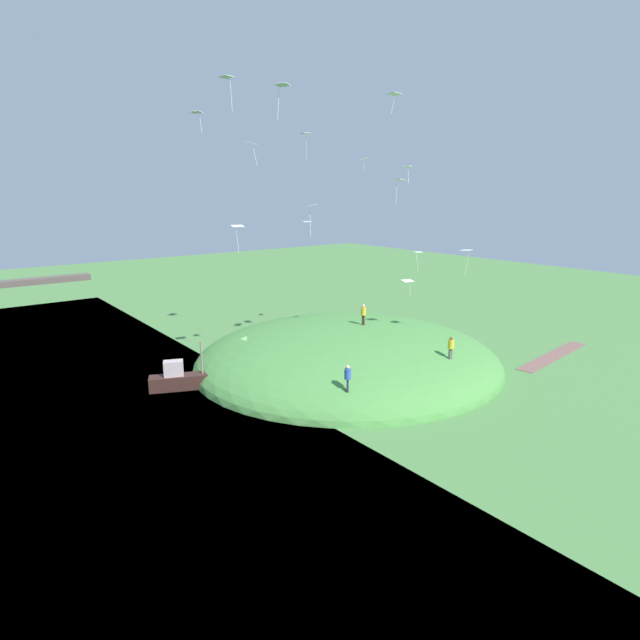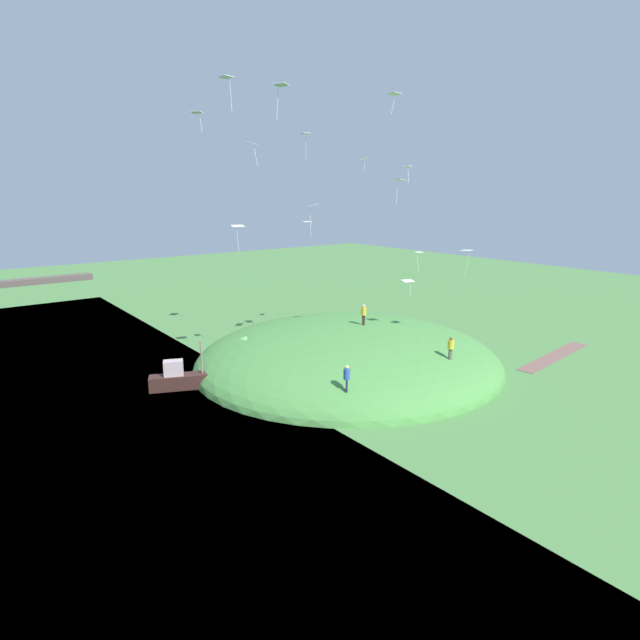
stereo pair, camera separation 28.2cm
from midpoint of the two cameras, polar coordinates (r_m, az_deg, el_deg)
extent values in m
plane|color=#4E8243|center=(44.27, -6.82, -5.14)|extent=(160.00, 160.00, 0.00)
ellipsoid|color=#4C8E42|center=(45.05, 2.91, -4.71)|extent=(26.70, 26.01, 6.66)
cube|color=brown|center=(51.18, 24.45, -3.66)|extent=(12.08, 2.69, 0.04)
cube|color=#3B221D|center=(40.31, -14.99, -6.65)|extent=(5.26, 3.19, 1.10)
cube|color=#BDA6AB|center=(39.96, -16.22, -5.19)|extent=(1.63, 1.33, 1.16)
cylinder|color=gray|center=(39.70, -13.27, -4.07)|extent=(0.14, 0.14, 2.54)
cube|color=#412F24|center=(44.35, 4.67, 0.00)|extent=(0.21, 0.27, 0.87)
cylinder|color=gold|center=(44.17, 4.69, 0.98)|extent=(0.57, 0.57, 0.69)
sphere|color=beige|center=(44.06, 4.70, 1.58)|extent=(0.26, 0.26, 0.26)
cube|color=#515049|center=(39.66, 14.15, -3.66)|extent=(0.28, 0.18, 0.83)
cylinder|color=gold|center=(39.45, 14.21, -2.63)|extent=(0.54, 0.54, 0.66)
sphere|color=brown|center=(39.32, 14.25, -2.00)|extent=(0.25, 0.25, 0.25)
cube|color=#232448|center=(33.77, 2.85, -7.28)|extent=(0.26, 0.27, 0.87)
cylinder|color=#3459B4|center=(33.50, 2.87, -6.04)|extent=(0.62, 0.62, 0.69)
sphere|color=beige|center=(33.34, 2.88, -5.27)|extent=(0.26, 0.26, 0.26)
cube|color=silver|center=(46.13, -0.97, 12.71)|extent=(1.38, 1.40, 0.20)
cylinder|color=silver|center=(46.22, -1.31, 11.46)|extent=(0.12, 0.21, 1.43)
cube|color=white|center=(39.20, 9.49, 16.51)|extent=(0.91, 0.78, 0.14)
cylinder|color=white|center=(38.94, 9.60, 15.54)|extent=(0.09, 0.18, 0.94)
cube|color=white|center=(42.56, 8.10, 23.70)|extent=(0.94, 1.16, 0.11)
cylinder|color=white|center=(42.27, 7.92, 22.61)|extent=(0.18, 0.21, 1.18)
cube|color=white|center=(46.48, 10.69, 7.46)|extent=(0.85, 0.68, 0.06)
cylinder|color=white|center=(46.22, 10.62, 6.25)|extent=(0.18, 0.18, 1.50)
cube|color=silver|center=(41.56, 15.77, 7.51)|extent=(1.20, 0.98, 0.07)
cylinder|color=silver|center=(41.76, 15.87, 5.92)|extent=(0.10, 0.26, 1.78)
cube|color=white|center=(33.04, -4.51, 24.70)|extent=(0.89, 1.01, 0.11)
cylinder|color=white|center=(33.00, -4.93, 22.84)|extent=(0.09, 0.20, 1.69)
cube|color=white|center=(47.95, -7.85, 18.99)|extent=(1.35, 1.32, 0.21)
cylinder|color=white|center=(47.94, -7.43, 17.66)|extent=(0.25, 0.27, 1.66)
cube|color=silver|center=(46.07, 8.64, 15.22)|extent=(0.76, 1.05, 0.16)
cylinder|color=silver|center=(45.99, 8.33, 13.82)|extent=(0.12, 0.10, 1.76)
cube|color=white|center=(42.11, -1.68, 10.92)|extent=(0.78, 0.64, 0.05)
cylinder|color=white|center=(42.04, -1.28, 9.94)|extent=(0.08, 0.12, 1.10)
cube|color=silver|center=(38.25, -1.85, 20.10)|extent=(0.74, 0.89, 0.05)
cylinder|color=silver|center=(38.46, -1.79, 18.58)|extent=(0.17, 0.21, 1.59)
cube|color=white|center=(42.41, -9.40, 10.32)|extent=(1.13, 0.88, 0.14)
cylinder|color=white|center=(42.37, -9.39, 8.71)|extent=(0.14, 0.08, 1.85)
cube|color=white|center=(36.51, -10.65, 25.10)|extent=(0.67, 0.93, 0.06)
cylinder|color=white|center=(36.17, -10.12, 23.37)|extent=(0.16, 0.14, 1.85)
cube|color=white|center=(43.61, 9.55, 4.34)|extent=(1.12, 0.89, 0.14)
cylinder|color=white|center=(43.58, 9.82, 3.27)|extent=(0.11, 0.09, 1.08)
cube|color=white|center=(48.47, 4.78, 17.48)|extent=(1.01, 0.98, 0.20)
cylinder|color=white|center=(48.26, 4.74, 16.76)|extent=(0.13, 0.09, 0.82)
cube|color=white|center=(40.84, -13.84, 21.59)|extent=(0.96, 1.03, 0.10)
cylinder|color=white|center=(40.84, -13.37, 20.51)|extent=(0.12, 0.07, 1.14)
camera|label=1|loc=(0.14, -90.20, -0.05)|focal=28.68mm
camera|label=2|loc=(0.14, 89.80, 0.05)|focal=28.68mm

